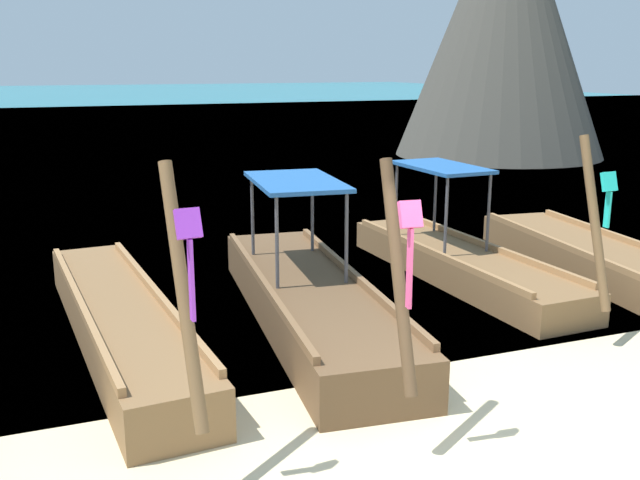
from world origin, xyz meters
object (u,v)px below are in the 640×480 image
at_px(longtail_boat_violet_ribbon, 121,322).
at_px(longtail_boat_blue_ribbon, 588,256).
at_px(longtail_boat_pink_ribbon, 310,299).
at_px(longtail_boat_turquoise_ribbon, 461,261).
at_px(karst_rock, 509,24).

height_order(longtail_boat_violet_ribbon, longtail_boat_blue_ribbon, longtail_boat_blue_ribbon).
height_order(longtail_boat_pink_ribbon, longtail_boat_blue_ribbon, longtail_boat_blue_ribbon).
bearing_deg(longtail_boat_turquoise_ribbon, karst_rock, 53.06).
distance_m(longtail_boat_pink_ribbon, longtail_boat_blue_ribbon, 5.54).
relative_size(longtail_boat_pink_ribbon, longtail_boat_turquoise_ribbon, 1.12).
bearing_deg(karst_rock, longtail_boat_turquoise_ribbon, -126.94).
height_order(longtail_boat_violet_ribbon, longtail_boat_turquoise_ribbon, longtail_boat_violet_ribbon).
height_order(longtail_boat_pink_ribbon, longtail_boat_turquoise_ribbon, longtail_boat_pink_ribbon).
relative_size(longtail_boat_turquoise_ribbon, longtail_boat_blue_ribbon, 1.08).
relative_size(longtail_boat_pink_ribbon, longtail_boat_blue_ribbon, 1.20).
bearing_deg(longtail_boat_blue_ribbon, karst_rock, 60.27).
height_order(longtail_boat_turquoise_ribbon, karst_rock, karst_rock).
xyz_separation_m(longtail_boat_pink_ribbon, longtail_boat_turquoise_ribbon, (3.10, 1.07, -0.04)).
relative_size(longtail_boat_pink_ribbon, karst_rock, 0.63).
relative_size(longtail_boat_turquoise_ribbon, karst_rock, 0.56).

